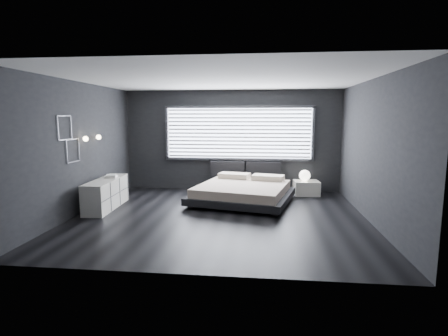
# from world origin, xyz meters

# --- Properties ---
(room) EXTENTS (6.04, 6.00, 2.80)m
(room) POSITION_xyz_m (0.00, 0.00, 1.40)
(room) COLOR black
(room) RESTS_ON ground
(window) EXTENTS (4.14, 0.09, 1.52)m
(window) POSITION_xyz_m (0.20, 2.70, 1.61)
(window) COLOR white
(window) RESTS_ON ground
(headboard) EXTENTS (1.96, 0.16, 0.52)m
(headboard) POSITION_xyz_m (0.41, 2.64, 0.57)
(headboard) COLOR black
(headboard) RESTS_ON ground
(sconce_near) EXTENTS (0.18, 0.11, 0.11)m
(sconce_near) POSITION_xyz_m (-2.88, 0.05, 1.60)
(sconce_near) COLOR silver
(sconce_near) RESTS_ON ground
(sconce_far) EXTENTS (0.18, 0.11, 0.11)m
(sconce_far) POSITION_xyz_m (-2.88, 0.65, 1.60)
(sconce_far) COLOR silver
(sconce_far) RESTS_ON ground
(wall_art_upper) EXTENTS (0.01, 0.48, 0.48)m
(wall_art_upper) POSITION_xyz_m (-2.98, -0.55, 1.85)
(wall_art_upper) COLOR #47474C
(wall_art_upper) RESTS_ON ground
(wall_art_lower) EXTENTS (0.01, 0.48, 0.48)m
(wall_art_lower) POSITION_xyz_m (-2.98, -0.30, 1.38)
(wall_art_lower) COLOR #47474C
(wall_art_lower) RESTS_ON ground
(bed) EXTENTS (2.66, 2.58, 0.58)m
(bed) POSITION_xyz_m (0.41, 1.28, 0.27)
(bed) COLOR black
(bed) RESTS_ON ground
(nightstand) EXTENTS (0.69, 0.59, 0.38)m
(nightstand) POSITION_xyz_m (2.05, 2.29, 0.19)
(nightstand) COLOR silver
(nightstand) RESTS_ON ground
(orb_lamp) EXTENTS (0.29, 0.29, 0.29)m
(orb_lamp) POSITION_xyz_m (2.00, 2.30, 0.52)
(orb_lamp) COLOR white
(orb_lamp) RESTS_ON nightstand
(dresser) EXTENTS (0.54, 1.67, 0.66)m
(dresser) POSITION_xyz_m (-2.65, 0.41, 0.33)
(dresser) COLOR silver
(dresser) RESTS_ON ground
(book_stack) EXTENTS (0.33, 0.39, 0.07)m
(book_stack) POSITION_xyz_m (-2.63, 0.66, 0.69)
(book_stack) COLOR silver
(book_stack) RESTS_ON dresser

